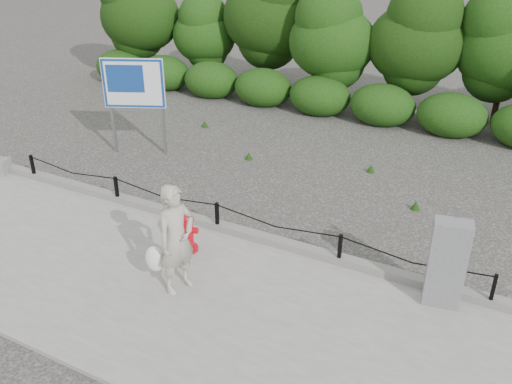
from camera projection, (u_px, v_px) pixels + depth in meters
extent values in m
plane|color=#2D2B28|center=(218.00, 233.00, 10.63)|extent=(90.00, 90.00, 0.00)
cube|color=gray|center=(155.00, 287.00, 9.03)|extent=(14.00, 4.00, 0.08)
cube|color=slate|center=(219.00, 226.00, 10.60)|extent=(14.00, 0.22, 0.14)
cube|color=black|center=(33.00, 167.00, 12.53)|extent=(0.06, 0.06, 0.60)
cube|color=black|center=(117.00, 190.00, 11.50)|extent=(0.06, 0.06, 0.60)
cube|color=black|center=(217.00, 217.00, 10.46)|extent=(0.06, 0.06, 0.60)
cube|color=black|center=(340.00, 250.00, 9.42)|extent=(0.06, 0.06, 0.60)
cube|color=black|center=(493.00, 291.00, 8.38)|extent=(0.06, 0.06, 0.60)
cylinder|color=black|center=(71.00, 169.00, 11.92)|extent=(2.50, 0.02, 0.02)
cylinder|color=black|center=(164.00, 193.00, 10.88)|extent=(2.50, 0.02, 0.02)
cylinder|color=black|center=(275.00, 222.00, 9.84)|extent=(2.50, 0.02, 0.02)
cylinder|color=black|center=(414.00, 258.00, 8.80)|extent=(2.50, 0.02, 0.02)
cylinder|color=black|center=(143.00, 51.00, 20.48)|extent=(0.18, 0.18, 2.08)
ellipsoid|color=#285213|center=(140.00, 11.00, 19.82)|extent=(3.08, 2.66, 3.33)
cylinder|color=black|center=(205.00, 62.00, 19.86)|extent=(0.18, 0.18, 1.59)
ellipsoid|color=#285213|center=(204.00, 31.00, 19.36)|extent=(2.35, 2.03, 2.54)
cylinder|color=black|center=(271.00, 58.00, 18.98)|extent=(0.18, 0.18, 2.31)
ellipsoid|color=#285213|center=(272.00, 10.00, 18.25)|extent=(3.42, 2.95, 3.69)
cylinder|color=black|center=(330.00, 78.00, 17.41)|extent=(0.18, 0.18, 1.87)
ellipsoid|color=#285213|center=(332.00, 36.00, 16.81)|extent=(2.77, 2.40, 3.00)
cylinder|color=black|center=(411.00, 83.00, 16.66)|extent=(0.18, 0.18, 1.98)
ellipsoid|color=#285213|center=(417.00, 37.00, 16.03)|extent=(2.92, 2.53, 3.16)
cylinder|color=black|center=(499.00, 91.00, 15.94)|extent=(0.18, 0.18, 1.95)
ellipsoid|color=#285213|center=(509.00, 44.00, 15.32)|extent=(2.89, 2.50, 3.12)
cylinder|color=red|center=(188.00, 248.00, 9.95)|extent=(0.46, 0.46, 0.06)
cylinder|color=red|center=(187.00, 234.00, 9.81)|extent=(0.28, 0.28, 0.56)
cylinder|color=red|center=(186.00, 220.00, 9.67)|extent=(0.33, 0.33, 0.05)
ellipsoid|color=red|center=(186.00, 218.00, 9.66)|extent=(0.29, 0.29, 0.18)
cylinder|color=red|center=(186.00, 213.00, 9.61)|extent=(0.08, 0.08, 0.05)
cylinder|color=red|center=(179.00, 229.00, 9.79)|extent=(0.13, 0.14, 0.11)
cylinder|color=red|center=(195.00, 230.00, 9.73)|extent=(0.13, 0.14, 0.11)
cylinder|color=red|center=(184.00, 237.00, 9.65)|extent=(0.18, 0.16, 0.15)
cylinder|color=slate|center=(182.00, 239.00, 9.74)|extent=(0.01, 0.05, 0.12)
imported|color=#ADA794|center=(177.00, 239.00, 8.52)|extent=(0.61, 0.77, 1.87)
ellipsoid|color=white|center=(155.00, 259.00, 8.72)|extent=(0.34, 0.26, 0.45)
cube|color=gray|center=(447.00, 264.00, 8.27)|extent=(0.61, 0.42, 1.47)
cube|color=slate|center=(450.00, 253.00, 8.40)|extent=(0.07, 0.07, 1.62)
cube|color=slate|center=(111.00, 106.00, 13.78)|extent=(0.10, 0.10, 2.49)
cube|color=slate|center=(162.00, 107.00, 13.71)|extent=(0.10, 0.10, 2.49)
cube|color=white|center=(133.00, 83.00, 13.42)|extent=(1.44, 0.69, 1.25)
cube|color=navy|center=(133.00, 84.00, 13.39)|extent=(1.39, 0.63, 1.21)
cube|color=navy|center=(125.00, 79.00, 13.34)|extent=(0.85, 0.39, 0.69)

